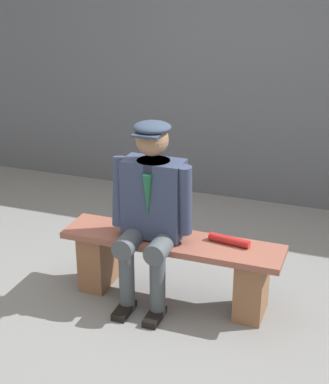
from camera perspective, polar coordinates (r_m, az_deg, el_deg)
The scene contains 5 objects.
ground_plane at distance 4.40m, azimuth 0.66°, elevation -10.28°, with size 30.00×30.00×0.00m, color slate.
bench at distance 4.25m, azimuth 0.68°, elevation -6.82°, with size 1.59×0.37×0.49m.
seated_man at distance 4.05m, azimuth -1.34°, elevation -1.40°, with size 0.59×0.53×1.34m.
rolled_magazine at distance 4.10m, azimuth 6.29°, elevation -4.67°, with size 0.06×0.06×0.29m, color #B21E1E.
stadium_wall at distance 5.93m, azimuth 7.86°, elevation 10.73°, with size 12.00×0.24×2.42m, color #4D5158.
Camera 1 is at (-1.23, 3.51, 2.35)m, focal length 54.93 mm.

